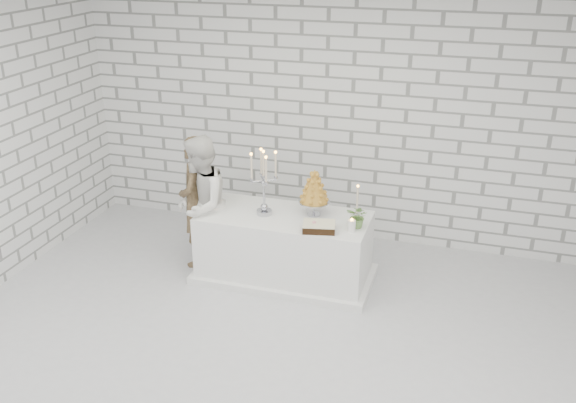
% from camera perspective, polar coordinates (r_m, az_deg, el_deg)
% --- Properties ---
extents(ground, '(6.00, 5.00, 0.01)m').
position_cam_1_polar(ground, '(6.07, -2.78, -12.55)').
color(ground, silver).
rests_on(ground, ground).
extents(ceiling, '(6.00, 5.00, 0.01)m').
position_cam_1_polar(ceiling, '(4.96, -3.48, 16.84)').
color(ceiling, white).
rests_on(ceiling, ground).
extents(wall_back, '(6.00, 0.01, 3.00)m').
position_cam_1_polar(wall_back, '(7.60, 3.42, 7.58)').
color(wall_back, white).
rests_on(wall_back, ground).
extents(wall_front, '(6.00, 0.01, 3.00)m').
position_cam_1_polar(wall_front, '(3.42, -18.11, -15.05)').
color(wall_front, white).
rests_on(wall_front, ground).
extents(cake_table, '(1.80, 0.80, 0.75)m').
position_cam_1_polar(cake_table, '(6.92, -0.34, -4.07)').
color(cake_table, white).
rests_on(cake_table, ground).
extents(groom, '(0.46, 0.61, 1.51)m').
position_cam_1_polar(groom, '(7.16, -8.24, 0.03)').
color(groom, '#3A2D1E').
rests_on(groom, ground).
extents(bride, '(0.70, 0.83, 1.54)m').
position_cam_1_polar(bride, '(7.01, -7.78, -0.32)').
color(bride, white).
rests_on(bride, ground).
extents(candelabra, '(0.35, 0.35, 0.72)m').
position_cam_1_polar(candelabra, '(6.65, -2.17, 1.68)').
color(candelabra, '#A8A8B3').
rests_on(candelabra, cake_table).
extents(croquembouche, '(0.34, 0.34, 0.51)m').
position_cam_1_polar(croquembouche, '(6.67, 2.35, 0.81)').
color(croquembouche, '#95641D').
rests_on(croquembouche, cake_table).
extents(chocolate_cake, '(0.36, 0.29, 0.08)m').
position_cam_1_polar(chocolate_cake, '(6.41, 2.78, -2.26)').
color(chocolate_cake, black).
rests_on(chocolate_cake, cake_table).
extents(pillar_candle, '(0.10, 0.10, 0.12)m').
position_cam_1_polar(pillar_candle, '(6.41, 5.69, -2.17)').
color(pillar_candle, white).
rests_on(pillar_candle, cake_table).
extents(extra_taper, '(0.07, 0.07, 0.32)m').
position_cam_1_polar(extra_taper, '(6.74, 6.19, 0.04)').
color(extra_taper, beige).
rests_on(extra_taper, cake_table).
extents(flowers, '(0.25, 0.23, 0.25)m').
position_cam_1_polar(flowers, '(6.47, 6.28, -1.33)').
color(flowers, '#4A743F').
rests_on(flowers, cake_table).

